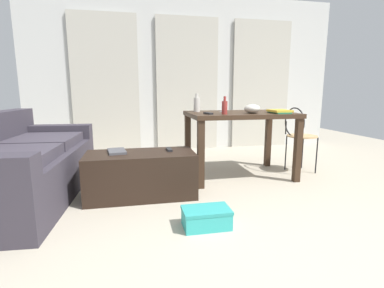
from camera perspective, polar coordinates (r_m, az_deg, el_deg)
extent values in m
plane|color=#B2A893|center=(3.28, 6.10, -7.91)|extent=(8.57, 8.57, 0.00)
cube|color=silver|center=(5.25, -1.09, 13.67)|extent=(5.43, 0.10, 2.65)
cube|color=beige|center=(5.08, -16.80, 11.25)|extent=(1.09, 0.03, 2.28)
cube|color=beige|center=(5.15, -0.91, 11.66)|extent=(1.09, 0.03, 2.28)
cube|color=beige|center=(5.58, 13.52, 11.28)|extent=(1.09, 0.03, 2.28)
cube|color=#38333D|center=(3.20, -30.16, -5.58)|extent=(1.03, 2.01, 0.45)
cube|color=#38333D|center=(3.95, -25.84, 2.17)|extent=(0.91, 0.26, 0.17)
cube|color=#3E3944|center=(3.48, -27.43, 0.47)|extent=(0.71, 0.78, 0.10)
cube|color=#3E3944|center=(2.77, -32.69, -2.26)|extent=(0.71, 0.78, 0.10)
cube|color=black|center=(2.89, -10.07, -5.96)|extent=(1.05, 0.51, 0.44)
cube|color=#382619|center=(3.50, 9.47, 5.82)|extent=(1.23, 0.84, 0.05)
cube|color=#382619|center=(3.04, 1.76, -2.17)|extent=(0.07, 0.07, 0.73)
cube|color=#382619|center=(3.47, 20.22, -1.22)|extent=(0.07, 0.07, 0.73)
cube|color=#382619|center=(3.74, -0.86, 0.22)|extent=(0.07, 0.07, 0.73)
cube|color=#382619|center=(4.11, 14.85, 0.78)|extent=(0.07, 0.07, 0.73)
cylinder|color=tan|center=(3.92, 21.00, 1.50)|extent=(0.38, 0.38, 0.02)
cylinder|color=black|center=(3.95, 23.47, -2.12)|extent=(0.02, 0.02, 0.46)
cylinder|color=black|center=(4.14, 21.05, -1.40)|extent=(0.02, 0.02, 0.46)
cylinder|color=black|center=(3.78, 20.48, -2.44)|extent=(0.02, 0.02, 0.46)
cylinder|color=black|center=(3.98, 18.12, -1.67)|extent=(0.02, 0.02, 0.46)
torus|color=black|center=(3.82, 19.64, 4.06)|extent=(0.06, 0.37, 0.37)
cylinder|color=black|center=(3.70, 21.09, 2.46)|extent=(0.02, 0.02, 0.17)
cylinder|color=black|center=(3.95, 18.13, 3.10)|extent=(0.02, 0.02, 0.17)
cylinder|color=#99332D|center=(3.16, 6.48, 7.16)|extent=(0.06, 0.06, 0.14)
cylinder|color=#99332D|center=(3.15, 6.52, 8.91)|extent=(0.03, 0.03, 0.05)
cylinder|color=beige|center=(3.53, 0.96, 7.79)|extent=(0.08, 0.08, 0.17)
cylinder|color=beige|center=(3.53, 0.97, 9.57)|extent=(0.04, 0.04, 0.05)
ellipsoid|color=beige|center=(3.35, 11.86, 6.86)|extent=(0.18, 0.18, 0.10)
cube|color=#2D7F56|center=(3.45, 16.94, 6.00)|extent=(0.18, 0.28, 0.02)
cube|color=gold|center=(3.45, 16.99, 6.32)|extent=(0.21, 0.26, 0.02)
cube|color=#232326|center=(3.15, 3.24, 6.10)|extent=(0.08, 0.15, 0.02)
cube|color=#9EA0A5|center=(3.55, 6.06, 6.41)|extent=(0.03, 0.07, 0.00)
torus|color=#3372B2|center=(3.61, 6.04, 6.47)|extent=(0.03, 0.03, 0.00)
cube|color=#9EA0A5|center=(3.56, 5.76, 6.42)|extent=(0.06, 0.06, 0.00)
torus|color=#3372B2|center=(3.60, 6.20, 6.47)|extent=(0.03, 0.03, 0.00)
cube|color=#232326|center=(2.91, -4.55, -1.09)|extent=(0.05, 0.15, 0.02)
cube|color=#4C4C51|center=(2.91, -14.68, -1.39)|extent=(0.20, 0.29, 0.02)
cube|color=#33B2AD|center=(2.27, 2.85, -14.66)|extent=(0.35, 0.22, 0.12)
cube|color=teal|center=(2.24, 2.87, -12.94)|extent=(0.36, 0.23, 0.02)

